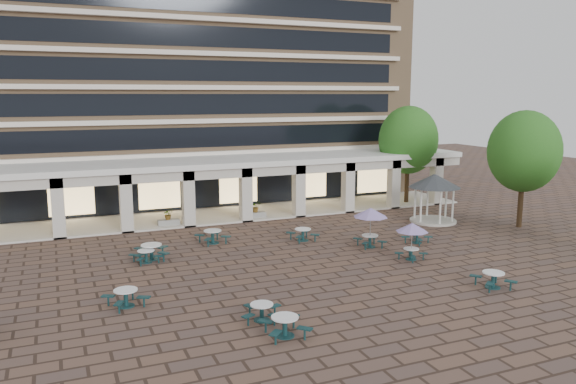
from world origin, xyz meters
The scene contains 19 objects.
ground centered at (0.00, 0.00, 0.00)m, with size 120.00×120.00×0.00m, color brown.
apartment_building centered at (0.00, 25.47, 12.60)m, with size 40.00×15.50×25.20m.
retail_arcade centered at (0.00, 14.80, 3.00)m, with size 42.00×6.60×4.40m.
picnic_table_0 centered at (-8.09, -1.55, 0.46)m, with size 2.06×2.06×0.78m.
picnic_table_1 centered at (-2.86, -7.08, 0.48)m, with size 1.84×1.84×0.80m.
picnic_table_2 centered at (8.44, -5.87, 0.46)m, with size 1.91×1.91×0.78m.
picnic_table_5 centered at (-3.15, -5.30, 0.43)m, with size 1.95×1.95×0.72m.
picnic_table_6 centered at (6.79, 2.75, 2.05)m, with size 2.09×2.09×2.41m.
picnic_table_7 centered at (9.98, 2.41, 0.41)m, with size 1.87×1.87×0.69m.
picnic_table_8 centered at (-6.26, 4.75, 0.42)m, with size 1.80×1.80×0.70m.
picnic_table_9 centered at (-5.88, 5.24, 0.52)m, with size 2.12×2.12×0.87m.
picnic_table_11 centered at (7.55, -0.45, 1.78)m, with size 1.81×1.81×2.09m.
picnic_table_12 centered at (-1.79, 7.29, 0.50)m, with size 2.09×2.09×0.83m.
picnic_table_13 centered at (3.66, 5.72, 0.46)m, with size 1.83×1.83×0.78m.
gazebo centered at (14.62, 6.92, 2.62)m, with size 3.74×3.74×3.48m.
tree_east_a centered at (19.16, 3.25, 5.31)m, with size 4.88×4.88×8.13m.
tree_east_c centered at (16.91, 13.63, 5.39)m, with size 4.95×4.95×8.25m.
planter_left centered at (-3.46, 12.90, 0.50)m, with size 1.50×0.68×1.25m.
planter_right centered at (3.04, 12.90, 0.56)m, with size 1.50×0.70×1.33m.
Camera 1 is at (-10.59, -25.79, 9.14)m, focal length 35.00 mm.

